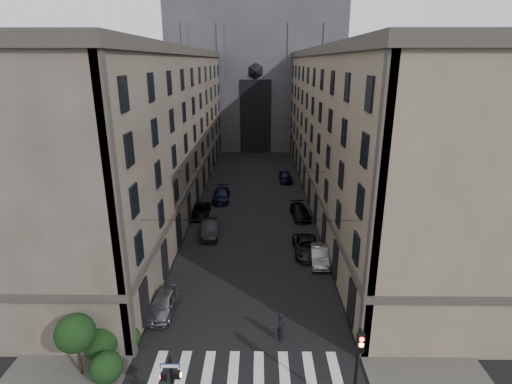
{
  "coord_description": "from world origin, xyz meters",
  "views": [
    {
      "loc": [
        0.75,
        -14.05,
        17.38
      ],
      "look_at": [
        0.51,
        13.55,
        8.28
      ],
      "focal_mm": 28.0,
      "sensor_mm": 36.0,
      "label": 1
    }
  ],
  "objects_px": {
    "car_left_far": "(221,195)",
    "pedestrian": "(281,326)",
    "pedestrian_signal_left": "(172,384)",
    "traffic_light_right": "(358,363)",
    "car_right_near": "(320,255)",
    "car_right_far": "(286,176)",
    "gothic_tower": "(256,59)",
    "car_right_midnear": "(306,247)",
    "car_left_near": "(163,303)",
    "car_left_midnear": "(210,228)",
    "car_left_midfar": "(200,210)",
    "car_right_midfar": "(300,212)"
  },
  "relations": [
    {
      "from": "pedestrian",
      "to": "car_right_near",
      "type": "bearing_deg",
      "value": -14.88
    },
    {
      "from": "car_right_midnear",
      "to": "pedestrian",
      "type": "distance_m",
      "value": 12.68
    },
    {
      "from": "car_left_far",
      "to": "car_right_near",
      "type": "bearing_deg",
      "value": -59.27
    },
    {
      "from": "car_right_midnear",
      "to": "car_right_midfar",
      "type": "height_order",
      "value": "car_right_midnear"
    },
    {
      "from": "car_left_midfar",
      "to": "car_right_midnear",
      "type": "relative_size",
      "value": 0.94
    },
    {
      "from": "traffic_light_right",
      "to": "gothic_tower",
      "type": "bearing_deg",
      "value": 94.38
    },
    {
      "from": "car_left_near",
      "to": "pedestrian",
      "type": "xyz_separation_m",
      "value": [
        8.33,
        -2.89,
        0.26
      ]
    },
    {
      "from": "car_right_near",
      "to": "pedestrian",
      "type": "xyz_separation_m",
      "value": [
        -4.01,
        -10.56,
        0.28
      ]
    },
    {
      "from": "car_right_near",
      "to": "car_right_far",
      "type": "distance_m",
      "value": 25.53
    },
    {
      "from": "car_right_near",
      "to": "car_left_near",
      "type": "bearing_deg",
      "value": -144.09
    },
    {
      "from": "car_right_midnear",
      "to": "car_left_far",
      "type": "bearing_deg",
      "value": 121.53
    },
    {
      "from": "pedestrian_signal_left",
      "to": "traffic_light_right",
      "type": "xyz_separation_m",
      "value": [
        9.11,
        0.42,
        0.97
      ]
    },
    {
      "from": "car_right_midnear",
      "to": "car_right_far",
      "type": "height_order",
      "value": "car_right_far"
    },
    {
      "from": "car_left_midfar",
      "to": "gothic_tower",
      "type": "bearing_deg",
      "value": 79.8
    },
    {
      "from": "pedestrian_signal_left",
      "to": "car_right_midnear",
      "type": "distance_m",
      "value": 20.59
    },
    {
      "from": "pedestrian_signal_left",
      "to": "car_left_far",
      "type": "xyz_separation_m",
      "value": [
        -0.69,
        33.59,
        -1.57
      ]
    },
    {
      "from": "car_right_midfar",
      "to": "pedestrian",
      "type": "relative_size",
      "value": 2.37
    },
    {
      "from": "car_left_near",
      "to": "car_left_far",
      "type": "bearing_deg",
      "value": 88.27
    },
    {
      "from": "car_left_midfar",
      "to": "car_right_midnear",
      "type": "distance_m",
      "value": 14.92
    },
    {
      "from": "traffic_light_right",
      "to": "pedestrian",
      "type": "height_order",
      "value": "traffic_light_right"
    },
    {
      "from": "car_left_far",
      "to": "pedestrian",
      "type": "height_order",
      "value": "pedestrian"
    },
    {
      "from": "pedestrian",
      "to": "car_right_midfar",
      "type": "bearing_deg",
      "value": -2.85
    },
    {
      "from": "car_left_far",
      "to": "car_right_midnear",
      "type": "height_order",
      "value": "car_left_far"
    },
    {
      "from": "traffic_light_right",
      "to": "car_left_far",
      "type": "distance_m",
      "value": 34.68
    },
    {
      "from": "gothic_tower",
      "to": "car_left_midfar",
      "type": "bearing_deg",
      "value": -97.8
    },
    {
      "from": "pedestrian",
      "to": "pedestrian_signal_left",
      "type": "bearing_deg",
      "value": 143.63
    },
    {
      "from": "car_left_far",
      "to": "pedestrian",
      "type": "bearing_deg",
      "value": -77.93
    },
    {
      "from": "car_right_near",
      "to": "car_right_far",
      "type": "bearing_deg",
      "value": 97.37
    },
    {
      "from": "pedestrian_signal_left",
      "to": "pedestrian",
      "type": "bearing_deg",
      "value": 47.69
    },
    {
      "from": "gothic_tower",
      "to": "car_left_far",
      "type": "relative_size",
      "value": 11.21
    },
    {
      "from": "car_right_midnear",
      "to": "car_left_midfar",
      "type": "bearing_deg",
      "value": 139.37
    },
    {
      "from": "car_left_near",
      "to": "car_right_midfar",
      "type": "relative_size",
      "value": 0.92
    },
    {
      "from": "car_left_near",
      "to": "car_left_far",
      "type": "xyz_separation_m",
      "value": [
        1.94,
        24.44,
        0.0
      ]
    },
    {
      "from": "car_right_midnear",
      "to": "car_right_midfar",
      "type": "bearing_deg",
      "value": 87.64
    },
    {
      "from": "pedestrian_signal_left",
      "to": "car_left_far",
      "type": "height_order",
      "value": "pedestrian_signal_left"
    },
    {
      "from": "gothic_tower",
      "to": "pedestrian_signal_left",
      "type": "xyz_separation_m",
      "value": [
        -3.51,
        -73.46,
        -15.48
      ]
    },
    {
      "from": "car_left_midnear",
      "to": "car_right_far",
      "type": "xyz_separation_m",
      "value": [
        9.14,
        19.7,
        -0.01
      ]
    },
    {
      "from": "car_right_far",
      "to": "car_right_near",
      "type": "bearing_deg",
      "value": -88.28
    },
    {
      "from": "car_left_midnear",
      "to": "car_right_near",
      "type": "xyz_separation_m",
      "value": [
        10.61,
        -5.79,
        -0.06
      ]
    },
    {
      "from": "car_left_far",
      "to": "car_left_midfar",
      "type": "bearing_deg",
      "value": -111.33
    },
    {
      "from": "gothic_tower",
      "to": "car_left_far",
      "type": "bearing_deg",
      "value": -96.01
    },
    {
      "from": "pedestrian_signal_left",
      "to": "traffic_light_right",
      "type": "bearing_deg",
      "value": 2.64
    },
    {
      "from": "car_left_near",
      "to": "gothic_tower",
      "type": "bearing_deg",
      "value": 87.36
    },
    {
      "from": "car_left_near",
      "to": "car_left_midnear",
      "type": "height_order",
      "value": "car_left_midnear"
    },
    {
      "from": "pedestrian_signal_left",
      "to": "car_right_far",
      "type": "distance_m",
      "value": 43.14
    },
    {
      "from": "traffic_light_right",
      "to": "car_left_far",
      "type": "relative_size",
      "value": 1.01
    },
    {
      "from": "car_left_far",
      "to": "car_right_midfar",
      "type": "bearing_deg",
      "value": -32.04
    },
    {
      "from": "traffic_light_right",
      "to": "car_right_midfar",
      "type": "distance_m",
      "value": 27.47
    },
    {
      "from": "car_left_far",
      "to": "car_right_far",
      "type": "height_order",
      "value": "car_right_far"
    },
    {
      "from": "gothic_tower",
      "to": "traffic_light_right",
      "type": "height_order",
      "value": "gothic_tower"
    }
  ]
}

